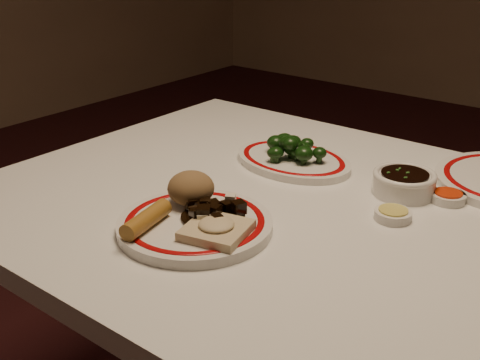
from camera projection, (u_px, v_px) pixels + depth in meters
name	position (u px, v px, depth m)	size (l,w,h in m)	color
dining_table	(305.00, 252.00, 1.11)	(1.20, 0.90, 0.75)	white
main_plate	(195.00, 225.00, 0.99)	(0.34, 0.34, 0.02)	silver
rice_mound	(191.00, 188.00, 1.04)	(0.08, 0.08, 0.06)	brown
spring_roll	(146.00, 219.00, 0.96)	(0.03, 0.03, 0.11)	#A37028
fried_wonton	(216.00, 229.00, 0.94)	(0.11, 0.11, 0.03)	#C6B48C
stirfry_heap	(212.00, 212.00, 0.99)	(0.11, 0.11, 0.03)	black
broccoli_plate	(293.00, 160.00, 1.26)	(0.28, 0.25, 0.02)	silver
broccoli_pile	(292.00, 147.00, 1.25)	(0.14, 0.12, 0.05)	#23471C
soy_bowl	(404.00, 184.00, 1.12)	(0.12, 0.12, 0.04)	silver
sweet_sour_dish	(448.00, 197.00, 1.09)	(0.06, 0.06, 0.02)	silver
mustard_dish	(393.00, 215.00, 1.03)	(0.06, 0.06, 0.02)	silver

